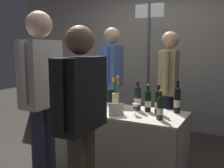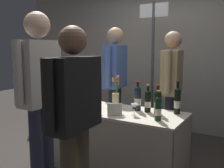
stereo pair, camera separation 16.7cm
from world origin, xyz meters
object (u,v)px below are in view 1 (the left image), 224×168
object	(u,v)px
booth_signpost	(149,57)
flower_vase	(116,98)
display_bottle_0	(95,97)
taster_foreground_right	(41,87)
wine_glass_mid	(99,105)
wine_glass_near_taster	(59,98)
featured_wine_bottle	(160,107)
wine_glass_near_vendor	(135,107)
vendor_presenter	(112,75)
tasting_table	(112,129)

from	to	relation	value
booth_signpost	flower_vase	bearing A→B (deg)	-89.62
display_bottle_0	taster_foreground_right	size ratio (longest dim) A/B	0.20
wine_glass_mid	wine_glass_near_taster	world-z (taller)	wine_glass_near_taster
featured_wine_bottle	wine_glass_near_taster	bearing A→B (deg)	178.72
taster_foreground_right	booth_signpost	bearing A→B (deg)	-11.78
display_bottle_0	flower_vase	xyz separation A→B (m)	(0.19, 0.13, -0.02)
featured_wine_bottle	wine_glass_near_taster	size ratio (longest dim) A/B	2.41
wine_glass_near_taster	booth_signpost	xyz separation A→B (m)	(0.71, 1.24, 0.47)
wine_glass_mid	wine_glass_near_taster	bearing A→B (deg)	171.14
wine_glass_near_vendor	wine_glass_mid	world-z (taller)	wine_glass_near_vendor
featured_wine_bottle	display_bottle_0	bearing A→B (deg)	177.76
display_bottle_0	booth_signpost	xyz separation A→B (m)	(0.19, 1.24, 0.41)
wine_glass_mid	wine_glass_near_taster	size ratio (longest dim) A/B	0.98
featured_wine_bottle	wine_glass_mid	world-z (taller)	featured_wine_bottle
featured_wine_bottle	taster_foreground_right	xyz separation A→B (m)	(-0.96, -0.63, 0.22)
booth_signpost	vendor_presenter	bearing A→B (deg)	-134.09
booth_signpost	taster_foreground_right	bearing A→B (deg)	-101.12
wine_glass_mid	booth_signpost	distance (m)	1.42
taster_foreground_right	wine_glass_near_taster	bearing A→B (deg)	26.97
wine_glass_near_taster	taster_foreground_right	distance (m)	0.78
featured_wine_bottle	wine_glass_near_vendor	bearing A→B (deg)	171.25
wine_glass_near_vendor	booth_signpost	distance (m)	1.35
wine_glass_near_vendor	taster_foreground_right	xyz separation A→B (m)	(-0.68, -0.67, 0.25)
wine_glass_mid	vendor_presenter	xyz separation A→B (m)	(-0.32, 0.92, 0.23)
wine_glass_mid	flower_vase	distance (m)	0.25
wine_glass_mid	flower_vase	bearing A→B (deg)	69.83
wine_glass_near_taster	booth_signpost	size ratio (longest dim) A/B	0.06
wine_glass_near_vendor	taster_foreground_right	world-z (taller)	taster_foreground_right
wine_glass_near_vendor	wine_glass_near_taster	distance (m)	1.02
tasting_table	flower_vase	xyz separation A→B (m)	(0.03, 0.03, 0.36)
vendor_presenter	display_bottle_0	bearing A→B (deg)	6.78
wine_glass_mid	taster_foreground_right	world-z (taller)	taster_foreground_right
featured_wine_bottle	booth_signpost	distance (m)	1.46
wine_glass_mid	flower_vase	size ratio (longest dim) A/B	0.31
vendor_presenter	taster_foreground_right	xyz separation A→B (m)	(0.03, -1.48, 0.02)
tasting_table	booth_signpost	xyz separation A→B (m)	(0.02, 1.14, 0.79)
wine_glass_mid	booth_signpost	world-z (taller)	booth_signpost
taster_foreground_right	booth_signpost	xyz separation A→B (m)	(0.37, 1.89, 0.22)
tasting_table	featured_wine_bottle	world-z (taller)	featured_wine_bottle
display_bottle_0	taster_foreground_right	xyz separation A→B (m)	(-0.19, -0.66, 0.19)
wine_glass_mid	taster_foreground_right	distance (m)	0.68
wine_glass_near_vendor	vendor_presenter	distance (m)	1.10
wine_glass_mid	wine_glass_near_vendor	bearing A→B (deg)	16.53
wine_glass_near_taster	display_bottle_0	bearing A→B (deg)	0.13
featured_wine_bottle	vendor_presenter	xyz separation A→B (m)	(-0.99, 0.85, 0.19)
wine_glass_mid	vendor_presenter	size ratio (longest dim) A/B	0.07
tasting_table	wine_glass_near_vendor	xyz separation A→B (m)	(0.33, -0.09, 0.32)
wine_glass_near_vendor	vendor_presenter	size ratio (longest dim) A/B	0.07
wine_glass_near_taster	flower_vase	world-z (taller)	flower_vase
display_bottle_0	vendor_presenter	distance (m)	0.87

